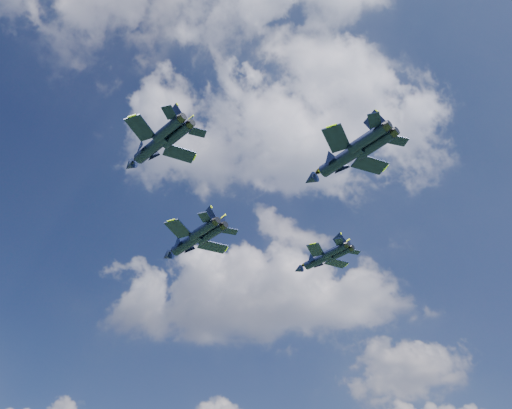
% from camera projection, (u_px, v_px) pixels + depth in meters
% --- Properties ---
extents(jet_lead, '(17.10, 14.24, 4.31)m').
position_uv_depth(jet_lead, '(186.00, 244.00, 93.31)').
color(jet_lead, black).
extents(jet_left, '(14.93, 12.08, 3.73)m').
position_uv_depth(jet_left, '(150.00, 149.00, 73.40)').
color(jet_left, black).
extents(jet_right, '(13.39, 10.89, 3.35)m').
position_uv_depth(jet_right, '(317.00, 261.00, 93.88)').
color(jet_right, black).
extents(jet_slot, '(15.67, 13.51, 4.00)m').
position_uv_depth(jet_slot, '(339.00, 161.00, 71.64)').
color(jet_slot, black).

